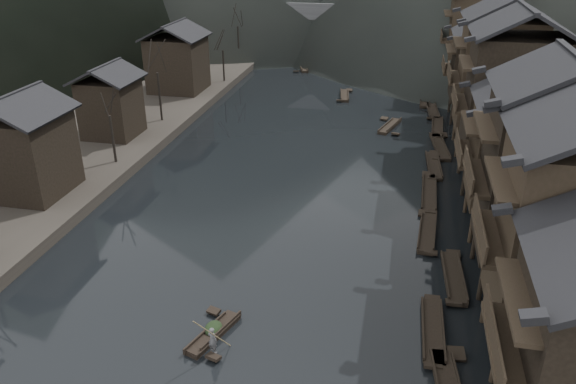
# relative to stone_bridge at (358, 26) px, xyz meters

# --- Properties ---
(water) EXTENTS (300.00, 300.00, 0.00)m
(water) POSITION_rel_stone_bridge_xyz_m (0.00, -72.00, -5.11)
(water) COLOR black
(water) RESTS_ON ground
(left_bank) EXTENTS (40.00, 200.00, 1.20)m
(left_bank) POSITION_rel_stone_bridge_xyz_m (-35.00, -32.00, -4.51)
(left_bank) COLOR #2D2823
(left_bank) RESTS_ON ground
(stilt_houses) EXTENTS (9.00, 67.60, 15.35)m
(stilt_houses) POSITION_rel_stone_bridge_xyz_m (17.28, -52.46, 3.69)
(stilt_houses) COLOR black
(stilt_houses) RESTS_ON ground
(left_houses) EXTENTS (8.10, 53.20, 8.73)m
(left_houses) POSITION_rel_stone_bridge_xyz_m (-20.50, -51.88, 0.55)
(left_houses) COLOR black
(left_houses) RESTS_ON left_bank
(bare_trees) EXTENTS (3.85, 72.97, 7.71)m
(bare_trees) POSITION_rel_stone_bridge_xyz_m (-17.00, -47.17, 1.46)
(bare_trees) COLOR black
(bare_trees) RESTS_ON left_bank
(moored_sampans) EXTENTS (3.44, 66.89, 0.47)m
(moored_sampans) POSITION_rel_stone_bridge_xyz_m (11.93, -47.61, -4.91)
(moored_sampans) COLOR black
(moored_sampans) RESTS_ON water
(midriver_boats) EXTENTS (17.20, 40.23, 0.45)m
(midriver_boats) POSITION_rel_stone_bridge_xyz_m (0.37, -19.69, -4.91)
(midriver_boats) COLOR black
(midriver_boats) RESTS_ON water
(stone_bridge) EXTENTS (40.00, 6.00, 9.00)m
(stone_bridge) POSITION_rel_stone_bridge_xyz_m (0.00, 0.00, 0.00)
(stone_bridge) COLOR #4C4C4F
(stone_bridge) RESTS_ON ground
(hero_sampan) EXTENTS (2.14, 4.44, 0.43)m
(hero_sampan) POSITION_rel_stone_bridge_xyz_m (-0.62, -74.99, -4.91)
(hero_sampan) COLOR black
(hero_sampan) RESTS_ON water
(cargo_heap) EXTENTS (0.97, 1.27, 0.58)m
(cargo_heap) POSITION_rel_stone_bridge_xyz_m (-0.68, -74.79, -4.39)
(cargo_heap) COLOR black
(cargo_heap) RESTS_ON hero_sampan
(boatman) EXTENTS (0.68, 0.57, 1.60)m
(boatman) POSITION_rel_stone_bridge_xyz_m (-0.13, -76.45, -3.88)
(boatman) COLOR #5C5C5E
(boatman) RESTS_ON hero_sampan
(bamboo_pole) EXTENTS (1.38, 2.54, 3.68)m
(bamboo_pole) POSITION_rel_stone_bridge_xyz_m (0.07, -76.45, -1.24)
(bamboo_pole) COLOR #8C7A51
(bamboo_pole) RESTS_ON boatman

